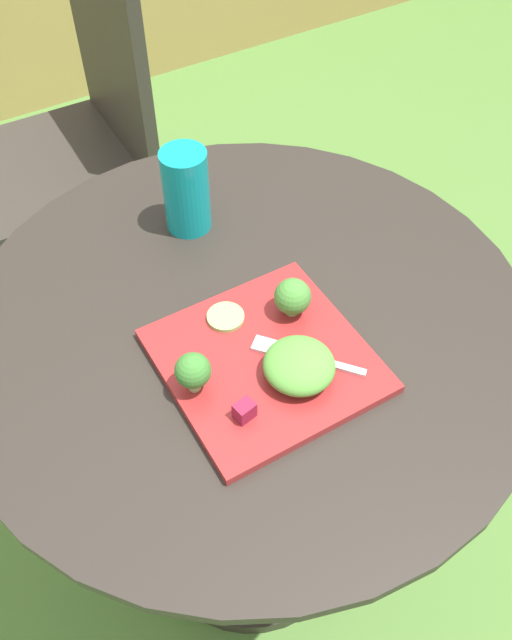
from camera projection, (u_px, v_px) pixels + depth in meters
ground_plane at (251, 531)px, 1.53m from camera, size 12.00×12.00×0.00m
patio_table at (249, 426)px, 1.18m from camera, size 0.82×0.82×0.75m
patio_chair at (79, 125)px, 1.65m from camera, size 0.45×0.45×0.90m
salad_plate at (265, 360)px, 0.89m from camera, size 0.26×0.26×0.01m
drinking_glass at (187, 194)px, 1.03m from camera, size 0.07×0.07×0.14m
fork at (297, 354)px, 0.89m from camera, size 0.11×0.13×0.00m
lettuce_mound at (300, 365)px, 0.85m from camera, size 0.09×0.09×0.04m
broccoli_floret_0 at (293, 297)px, 0.91m from camera, size 0.05×0.05×0.06m
broccoli_floret_1 at (193, 371)px, 0.83m from camera, size 0.05×0.05×0.06m
cucumber_slice_0 at (225, 316)px, 0.93m from camera, size 0.05×0.05×0.01m
beet_chunk_0 at (244, 411)px, 0.82m from camera, size 0.03×0.02×0.02m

